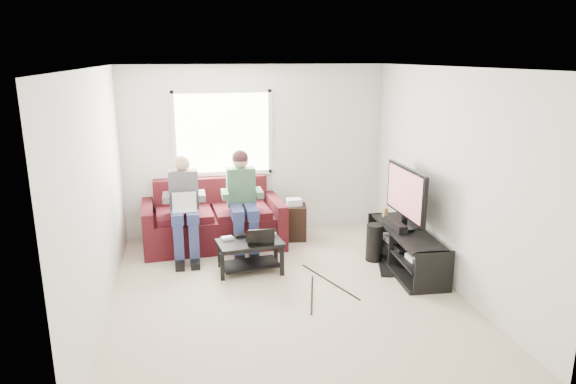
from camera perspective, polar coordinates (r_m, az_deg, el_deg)
The scene contains 26 objects.
floor at distance 6.19m, azimuth -0.30°, elevation -11.17°, with size 4.50×4.50×0.00m, color beige.
ceiling at distance 5.56m, azimuth -0.34°, elevation 13.67°, with size 4.50×4.50×0.00m, color white.
wall_back at distance 7.90m, azimuth -3.57°, elevation 4.54°, with size 4.50×4.50×0.00m, color silver.
wall_front at distance 3.67m, azimuth 6.74°, elevation -8.00°, with size 4.50×4.50×0.00m, color silver.
wall_left at distance 5.70m, azimuth -20.44°, elevation -0.48°, with size 4.50×4.50×0.00m, color silver.
wall_right at distance 6.43m, azimuth 17.44°, elevation 1.45°, with size 4.50×4.50×0.00m, color silver.
window at distance 7.78m, azimuth -7.25°, elevation 6.52°, with size 1.48×0.04×1.28m.
sofa at distance 7.66m, azimuth -8.31°, elevation -3.34°, with size 2.05×1.05×0.94m.
person_left at distance 7.16m, azimuth -11.44°, elevation -1.14°, with size 0.40×0.71×1.40m.
person_right at distance 7.21m, azimuth -5.10°, elevation -0.30°, with size 0.40×0.71×1.44m.
laptop_silver at distance 7.01m, azimuth -11.42°, elevation -1.57°, with size 0.32×0.22×0.24m, color silver, non-canonical shape.
coffee_table at distance 6.69m, azimuth -4.25°, elevation -6.36°, with size 0.87×0.60×0.41m.
laptop_black at distance 6.55m, azimuth -3.15°, elevation -4.67°, with size 0.34×0.24×0.24m, color black, non-canonical shape.
controller_a at distance 6.73m, azimuth -6.78°, elevation -5.12°, with size 0.14×0.09×0.04m, color silver.
controller_b at distance 6.80m, azimuth -5.31°, elevation -4.86°, with size 0.14×0.09×0.04m, color black.
controller_c at distance 6.82m, azimuth -1.93°, elevation -4.72°, with size 0.14×0.09×0.04m, color gray.
tv_stand at distance 6.95m, azimuth 12.96°, elevation -6.43°, with size 0.58×1.61×0.53m.
tv at distance 6.80m, azimuth 12.96°, elevation -0.23°, with size 0.12×1.10×0.81m.
soundbar at distance 6.87m, azimuth 11.87°, elevation -3.58°, with size 0.12×0.50×0.10m, color black.
drink_cup at distance 7.36m, azimuth 10.75°, elevation -2.20°, with size 0.08×0.08×0.12m, color #AF814B.
console_white at distance 6.59m, azimuth 14.44°, elevation -7.05°, with size 0.30×0.22×0.06m, color silver.
console_grey at distance 7.18m, azimuth 12.01°, elevation -4.98°, with size 0.34×0.26×0.08m, color gray.
console_black at distance 6.88m, azimuth 13.17°, elevation -5.97°, with size 0.38×0.30×0.07m, color black.
subwoofer at distance 7.12m, azimuth 9.57°, elevation -5.56°, with size 0.23×0.23×0.51m, color black.
keyboard_floor at distance 6.91m, azimuth 10.79°, elevation -8.43°, with size 0.16×0.47×0.03m, color black.
end_table at distance 7.82m, azimuth 0.66°, elevation -3.23°, with size 0.36×0.36×0.63m.
Camera 1 is at (-1.10, -5.45, 2.72)m, focal length 32.00 mm.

